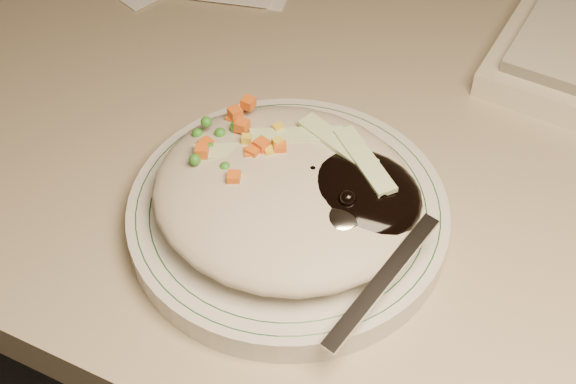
% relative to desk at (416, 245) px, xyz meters
% --- Properties ---
extents(desk, '(1.40, 0.70, 0.74)m').
position_rel_desk_xyz_m(desk, '(0.00, 0.00, 0.00)').
color(desk, tan).
rests_on(desk, ground).
extents(plate, '(0.24, 0.24, 0.02)m').
position_rel_desk_xyz_m(plate, '(-0.06, -0.18, 0.21)').
color(plate, silver).
rests_on(plate, desk).
extents(plate_rim, '(0.22, 0.22, 0.00)m').
position_rel_desk_xyz_m(plate_rim, '(-0.06, -0.18, 0.22)').
color(plate_rim, '#144723').
rests_on(plate_rim, plate).
extents(meal, '(0.21, 0.19, 0.05)m').
position_rel_desk_xyz_m(meal, '(-0.06, -0.18, 0.24)').
color(meal, '#ADA48C').
rests_on(meal, plate).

